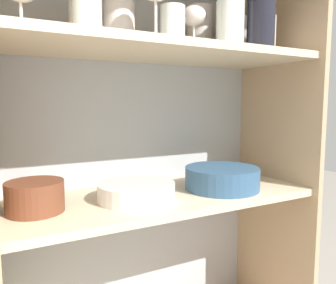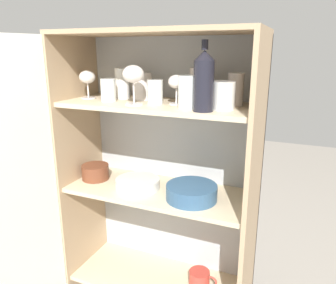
# 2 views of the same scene
# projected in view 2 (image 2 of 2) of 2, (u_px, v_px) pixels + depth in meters

# --- Properties ---
(cupboard_back_panel) EXTENTS (0.85, 0.02, 1.42)m
(cupboard_back_panel) POSITION_uv_depth(u_px,v_px,m) (173.00, 184.00, 1.64)
(cupboard_back_panel) COLOR #B2B7BC
(cupboard_back_panel) RESTS_ON ground_plane
(cupboard_side_left) EXTENTS (0.02, 0.36, 1.42)m
(cupboard_side_left) POSITION_uv_depth(u_px,v_px,m) (83.00, 183.00, 1.65)
(cupboard_side_left) COLOR tan
(cupboard_side_left) RESTS_ON ground_plane
(cupboard_side_right) EXTENTS (0.02, 0.36, 1.42)m
(cupboard_side_right) POSITION_uv_depth(u_px,v_px,m) (251.00, 215.00, 1.33)
(cupboard_side_right) COLOR tan
(cupboard_side_right) RESTS_ON ground_plane
(cupboard_top_panel) EXTENTS (0.85, 0.36, 0.02)m
(cupboard_top_panel) POSITION_uv_depth(u_px,v_px,m) (157.00, 32.00, 1.29)
(cupboard_top_panel) COLOR tan
(cupboard_top_panel) RESTS_ON cupboard_side_left
(shelf_board_lower) EXTENTS (0.82, 0.33, 0.02)m
(shelf_board_lower) POSITION_uv_depth(u_px,v_px,m) (159.00, 279.00, 1.61)
(shelf_board_lower) COLOR beige
(shelf_board_middle) EXTENTS (0.82, 0.33, 0.02)m
(shelf_board_middle) POSITION_uv_depth(u_px,v_px,m) (158.00, 191.00, 1.48)
(shelf_board_middle) COLOR beige
(shelf_board_upper) EXTENTS (0.82, 0.33, 0.02)m
(shelf_board_upper) POSITION_uv_depth(u_px,v_px,m) (158.00, 105.00, 1.37)
(shelf_board_upper) COLOR beige
(cupboard_door) EXTENTS (0.09, 0.42, 1.42)m
(cupboard_door) POSITION_uv_depth(u_px,v_px,m) (14.00, 217.00, 1.32)
(cupboard_door) COLOR silver
(cupboard_door) RESTS_ON ground_plane
(tumbler_glass_0) EXTENTS (0.06, 0.06, 0.10)m
(tumbler_glass_0) POSITION_uv_depth(u_px,v_px,m) (108.00, 90.00, 1.40)
(tumbler_glass_0) COLOR white
(tumbler_glass_0) RESTS_ON shelf_board_upper
(tumbler_glass_1) EXTENTS (0.06, 0.06, 0.10)m
(tumbler_glass_1) POSITION_uv_depth(u_px,v_px,m) (155.00, 92.00, 1.32)
(tumbler_glass_1) COLOR white
(tumbler_glass_1) RESTS_ON shelf_board_upper
(tumbler_glass_2) EXTENTS (0.08, 0.08, 0.12)m
(tumbler_glass_2) POSITION_uv_depth(u_px,v_px,m) (142.00, 86.00, 1.45)
(tumbler_glass_2) COLOR silver
(tumbler_glass_2) RESTS_ON shelf_board_upper
(tumbler_glass_3) EXTENTS (0.07, 0.07, 0.12)m
(tumbler_glass_3) POSITION_uv_depth(u_px,v_px,m) (188.00, 92.00, 1.23)
(tumbler_glass_3) COLOR white
(tumbler_glass_3) RESTS_ON shelf_board_upper
(tumbler_glass_4) EXTENTS (0.06, 0.06, 0.14)m
(tumbler_glass_4) POSITION_uv_depth(u_px,v_px,m) (122.00, 84.00, 1.48)
(tumbler_glass_4) COLOR white
(tumbler_glass_4) RESTS_ON shelf_board_upper
(tumbler_glass_5) EXTENTS (0.06, 0.06, 0.13)m
(tumbler_glass_5) POSITION_uv_depth(u_px,v_px,m) (236.00, 90.00, 1.28)
(tumbler_glass_5) COLOR silver
(tumbler_glass_5) RESTS_ON shelf_board_upper
(tumbler_glass_6) EXTENTS (0.08, 0.08, 0.14)m
(tumbler_glass_6) POSITION_uv_depth(u_px,v_px,m) (199.00, 85.00, 1.35)
(tumbler_glass_6) COLOR silver
(tumbler_glass_6) RESTS_ON shelf_board_upper
(tumbler_glass_7) EXTENTS (0.08, 0.08, 0.10)m
(tumbler_glass_7) POSITION_uv_depth(u_px,v_px,m) (224.00, 96.00, 1.20)
(tumbler_glass_7) COLOR white
(tumbler_glass_7) RESTS_ON shelf_board_upper
(wine_glass_0) EXTENTS (0.09, 0.09, 0.16)m
(wine_glass_0) POSITION_uv_depth(u_px,v_px,m) (133.00, 76.00, 1.29)
(wine_glass_0) COLOR silver
(wine_glass_0) RESTS_ON shelf_board_upper
(wine_glass_1) EXTENTS (0.07, 0.07, 0.12)m
(wine_glass_1) POSITION_uv_depth(u_px,v_px,m) (177.00, 83.00, 1.31)
(wine_glass_1) COLOR silver
(wine_glass_1) RESTS_ON shelf_board_upper
(wine_glass_2) EXTENTS (0.07, 0.07, 0.13)m
(wine_glass_2) POSITION_uv_depth(u_px,v_px,m) (87.00, 79.00, 1.47)
(wine_glass_2) COLOR silver
(wine_glass_2) RESTS_ON shelf_board_upper
(wine_bottle) EXTENTS (0.07, 0.07, 0.25)m
(wine_bottle) POSITION_uv_depth(u_px,v_px,m) (204.00, 81.00, 1.15)
(wine_bottle) COLOR black
(wine_bottle) RESTS_ON shelf_board_upper
(plate_stack_white) EXTENTS (0.20, 0.20, 0.04)m
(plate_stack_white) POSITION_uv_depth(u_px,v_px,m) (138.00, 184.00, 1.49)
(plate_stack_white) COLOR silver
(plate_stack_white) RESTS_ON shelf_board_middle
(mixing_bowl_large) EXTENTS (0.22, 0.22, 0.06)m
(mixing_bowl_large) POSITION_uv_depth(u_px,v_px,m) (192.00, 192.00, 1.37)
(mixing_bowl_large) COLOR #33567A
(mixing_bowl_large) RESTS_ON shelf_board_middle
(serving_bowl_small) EXTENTS (0.13, 0.13, 0.07)m
(serving_bowl_small) POSITION_uv_depth(u_px,v_px,m) (95.00, 171.00, 1.59)
(serving_bowl_small) COLOR brown
(serving_bowl_small) RESTS_ON shelf_board_middle
(coffee_mug_primary) EXTENTS (0.13, 0.10, 0.08)m
(coffee_mug_primary) POSITION_uv_depth(u_px,v_px,m) (200.00, 279.00, 1.54)
(coffee_mug_primary) COLOR #BC3D33
(coffee_mug_primary) RESTS_ON shelf_board_lower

